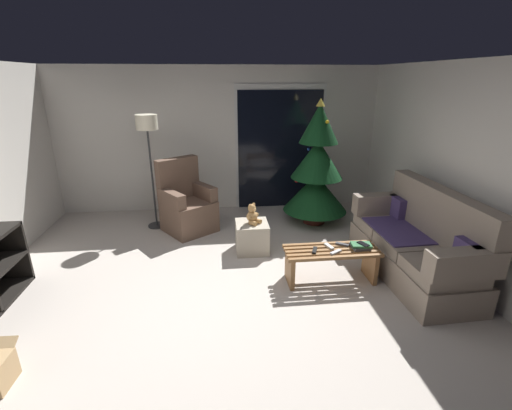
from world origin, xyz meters
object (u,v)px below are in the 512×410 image
at_px(book_stack, 361,246).
at_px(ottoman, 252,237).
at_px(remote_white, 329,246).
at_px(christmas_tree, 317,171).
at_px(armchair, 187,206).
at_px(coffee_table, 331,260).
at_px(floor_lamp, 148,134).
at_px(remote_graphite, 342,244).
at_px(cell_phone, 363,244).
at_px(teddy_bear_honey, 252,215).
at_px(couch, 417,244).
at_px(remote_black, 315,250).
at_px(remote_silver, 336,252).

bearing_deg(book_stack, ottoman, 143.43).
bearing_deg(remote_white, christmas_tree, 63.60).
height_order(book_stack, armchair, armchair).
height_order(coffee_table, floor_lamp, floor_lamp).
xyz_separation_m(remote_graphite, remote_white, (-0.17, -0.03, 0.00)).
bearing_deg(cell_phone, teddy_bear_honey, 118.16).
bearing_deg(couch, remote_black, -177.08).
distance_m(remote_black, floor_lamp, 3.06).
xyz_separation_m(remote_graphite, armchair, (-1.95, 1.64, -0.02)).
xyz_separation_m(coffee_table, remote_graphite, (0.16, 0.09, 0.15)).
distance_m(ottoman, teddy_bear_honey, 0.33).
relative_size(couch, book_stack, 8.04).
bearing_deg(ottoman, remote_graphite, -38.20).
bearing_deg(armchair, book_stack, -39.01).
xyz_separation_m(remote_silver, remote_graphite, (0.14, 0.18, 0.00)).
distance_m(couch, cell_phone, 0.72).
height_order(cell_phone, christmas_tree, christmas_tree).
bearing_deg(book_stack, cell_phone, -50.41).
xyz_separation_m(couch, teddy_bear_honey, (-1.91, 0.83, 0.14)).
relative_size(remote_silver, book_stack, 0.64).
bearing_deg(ottoman, cell_phone, -36.85).
height_order(cell_phone, floor_lamp, floor_lamp).
relative_size(coffee_table, cell_phone, 7.64).
distance_m(remote_white, christmas_tree, 1.84).
height_order(cell_phone, teddy_bear_honey, teddy_bear_honey).
bearing_deg(remote_white, couch, -17.28).
bearing_deg(remote_black, armchair, -26.80).
height_order(armchair, floor_lamp, floor_lamp).
xyz_separation_m(remote_white, book_stack, (0.36, -0.06, 0.02)).
xyz_separation_m(coffee_table, remote_white, (-0.02, 0.06, 0.15)).
relative_size(cell_phone, floor_lamp, 0.08).
bearing_deg(remote_white, cell_phone, -29.13).
bearing_deg(floor_lamp, ottoman, -35.39).
relative_size(remote_black, christmas_tree, 0.08).
height_order(remote_graphite, floor_lamp, floor_lamp).
height_order(remote_black, armchair, armchair).
xyz_separation_m(coffee_table, christmas_tree, (0.29, 1.81, 0.62)).
height_order(remote_silver, remote_white, same).
distance_m(book_stack, cell_phone, 0.05).
bearing_deg(remote_silver, cell_phone, 70.25).
height_order(couch, cell_phone, couch).
xyz_separation_m(coffee_table, cell_phone, (0.36, -0.03, 0.20)).
bearing_deg(remote_silver, coffee_table, 158.29).
relative_size(couch, cell_phone, 13.62).
relative_size(remote_black, teddy_bear_honey, 0.55).
bearing_deg(floor_lamp, armchair, -20.45).
distance_m(remote_black, remote_white, 0.21).
xyz_separation_m(book_stack, floor_lamp, (-2.65, 1.92, 1.06)).
distance_m(couch, book_stack, 0.73).
relative_size(couch, remote_black, 12.58).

